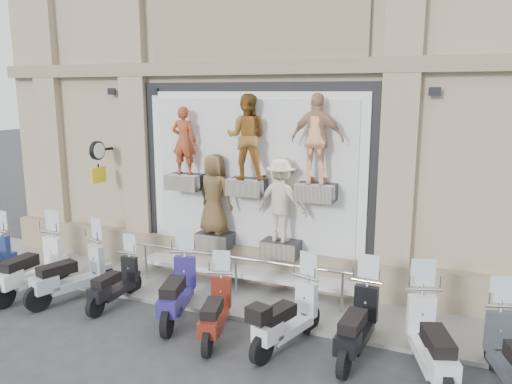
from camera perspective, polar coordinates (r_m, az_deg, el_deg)
ground at (r=9.39m, az=-7.70°, el=-16.30°), size 90.00×90.00×0.00m
sidewalk at (r=11.05m, az=-2.06°, el=-11.56°), size 16.00×2.20×0.08m
building at (r=14.85m, az=6.18°, el=17.73°), size 14.00×8.60×12.00m
shop_vitrine at (r=10.87m, az=-0.13°, el=1.29°), size 5.60×0.87×4.30m
guard_rail at (r=10.80m, az=-2.30°, el=-9.67°), size 5.06×0.10×0.93m
clock_sign_bracket at (r=12.72m, az=-17.60°, el=3.89°), size 0.10×0.80×1.02m
scooter_b at (r=11.87m, az=-24.39°, el=-6.72°), size 0.62×2.13×1.73m
scooter_c at (r=11.24m, az=-20.47°, el=-7.61°), size 1.21×2.11×1.65m
scooter_d at (r=10.75m, az=-15.90°, el=-8.96°), size 0.50×1.70×1.37m
scooter_e at (r=9.82m, az=-9.02°, el=-9.79°), size 1.14×2.11×1.64m
scooter_f at (r=9.06m, az=-4.69°, el=-12.20°), size 0.98×1.86×1.45m
scooter_g at (r=8.72m, az=3.62°, el=-12.79°), size 1.08×2.00×1.56m
scooter_h at (r=8.59m, az=11.53°, el=-13.30°), size 0.67×1.98×1.59m
scooter_i at (r=8.24m, az=19.50°, el=-14.42°), size 1.26×2.18×1.70m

